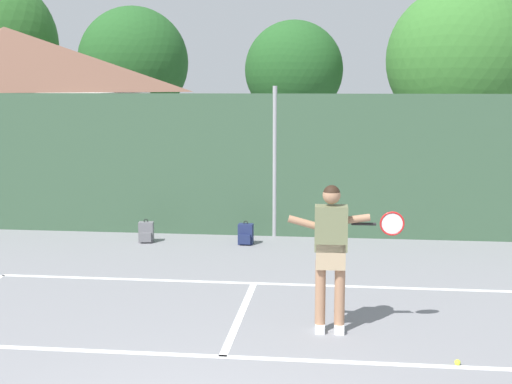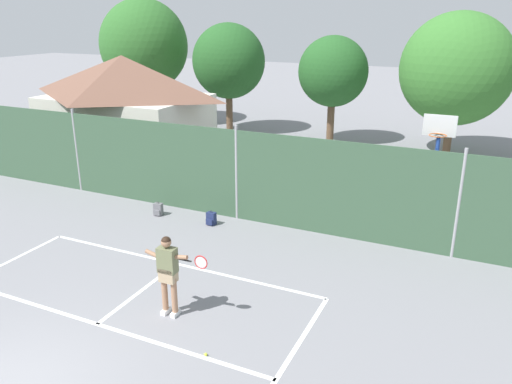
{
  "view_description": "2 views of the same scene",
  "coord_description": "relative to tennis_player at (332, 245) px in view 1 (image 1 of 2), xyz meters",
  "views": [
    {
      "loc": [
        1.27,
        -5.17,
        3.08
      ],
      "look_at": [
        -0.08,
        6.42,
        1.3
      ],
      "focal_mm": 50.15,
      "sensor_mm": 36.0,
      "label": 1
    },
    {
      "loc": [
        6.93,
        -4.44,
        6.22
      ],
      "look_at": [
        1.47,
        7.28,
        1.65
      ],
      "focal_mm": 35.66,
      "sensor_mm": 36.0,
      "label": 2
    }
  ],
  "objects": [
    {
      "name": "chainlink_fence",
      "position": [
        -1.21,
        5.54,
        0.33
      ],
      "size": [
        26.09,
        0.09,
        3.02
      ],
      "color": "#38563D",
      "rests_on": "ground"
    },
    {
      "name": "tennis_player",
      "position": [
        0.0,
        0.0,
        0.0
      ],
      "size": [
        1.43,
        0.28,
        1.85
      ],
      "color": "silver",
      "rests_on": "ground"
    },
    {
      "name": "backpack_grey",
      "position": [
        -3.64,
        4.67,
        -0.92
      ],
      "size": [
        0.3,
        0.27,
        0.46
      ],
      "color": "slate",
      "rests_on": "ground"
    },
    {
      "name": "clubhouse_building",
      "position": [
        -8.73,
        9.67,
        1.24
      ],
      "size": [
        7.13,
        4.74,
        4.54
      ],
      "color": "silver",
      "rests_on": "ground"
    },
    {
      "name": "backpack_navy",
      "position": [
        -1.69,
        4.71,
        -0.92
      ],
      "size": [
        0.29,
        0.25,
        0.46
      ],
      "color": "navy",
      "rests_on": "ground"
    },
    {
      "name": "treeline_backdrop",
      "position": [
        -2.34,
        16.55,
        2.82
      ],
      "size": [
        28.24,
        4.61,
        7.04
      ],
      "color": "brown",
      "rests_on": "ground"
    },
    {
      "name": "tennis_ball",
      "position": [
        1.41,
        -0.92,
        -1.08
      ],
      "size": [
        0.07,
        0.07,
        0.07
      ],
      "primitive_type": "sphere",
      "color": "#CCE033",
      "rests_on": "ground"
    }
  ]
}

